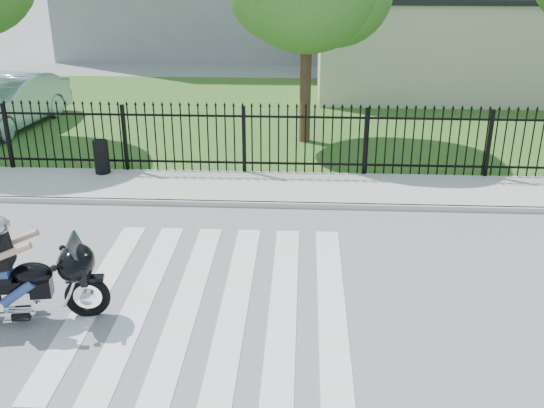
{
  "coord_description": "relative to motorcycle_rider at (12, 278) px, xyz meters",
  "views": [
    {
      "loc": [
        1.48,
        -9.11,
        5.62
      ],
      "look_at": [
        0.92,
        1.82,
        1.0
      ],
      "focal_mm": 42.0,
      "sensor_mm": 36.0,
      "label": 1
    }
  ],
  "objects": [
    {
      "name": "grass_strip",
      "position": [
        2.98,
        12.74,
        -0.74
      ],
      "size": [
        40.0,
        12.0,
        0.02
      ],
      "primitive_type": "cube",
      "color": "#2B591E",
      "rests_on": "ground"
    },
    {
      "name": "building_low",
      "position": [
        9.98,
        16.74,
        1.0
      ],
      "size": [
        10.0,
        6.0,
        3.5
      ],
      "primitive_type": "cube",
      "color": "beige",
      "rests_on": "ground"
    },
    {
      "name": "iron_fence",
      "position": [
        2.98,
        6.74,
        0.15
      ],
      "size": [
        26.0,
        0.04,
        1.8
      ],
      "color": "black",
      "rests_on": "ground"
    },
    {
      "name": "parked_car",
      "position": [
        -4.8,
        10.69,
        0.08
      ],
      "size": [
        2.45,
        5.1,
        1.61
      ],
      "primitive_type": "imported",
      "rotation": [
        0.0,
        0.0,
        -0.16
      ],
      "color": "#A4B9CE",
      "rests_on": "grass_strip"
    },
    {
      "name": "crosswalk",
      "position": [
        2.98,
        0.74,
        -0.74
      ],
      "size": [
        5.0,
        5.5,
        0.01
      ],
      "primitive_type": null,
      "color": "silver",
      "rests_on": "ground"
    },
    {
      "name": "curb",
      "position": [
        2.98,
        4.74,
        -0.69
      ],
      "size": [
        40.0,
        0.12,
        0.12
      ],
      "primitive_type": "cube",
      "color": "#ADAAA3",
      "rests_on": "ground"
    },
    {
      "name": "ground",
      "position": [
        2.98,
        0.74,
        -0.75
      ],
      "size": [
        120.0,
        120.0,
        0.0
      ],
      "primitive_type": "plane",
      "color": "slate",
      "rests_on": "ground"
    },
    {
      "name": "sidewalk",
      "position": [
        2.98,
        5.74,
        -0.69
      ],
      "size": [
        40.0,
        2.0,
        0.12
      ],
      "primitive_type": "cube",
      "color": "#ADAAA3",
      "rests_on": "ground"
    },
    {
      "name": "motorcycle_rider",
      "position": [
        0.0,
        0.0,
        0.0
      ],
      "size": [
        2.76,
        1.17,
        1.83
      ],
      "rotation": [
        0.0,
        0.0,
        0.16
      ],
      "color": "black",
      "rests_on": "ground"
    },
    {
      "name": "litter_bin",
      "position": [
        -0.57,
        6.44,
        -0.21
      ],
      "size": [
        0.48,
        0.48,
        0.84
      ],
      "primitive_type": "cylinder",
      "rotation": [
        0.0,
        0.0,
        -0.33
      ],
      "color": "black",
      "rests_on": "sidewalk"
    }
  ]
}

